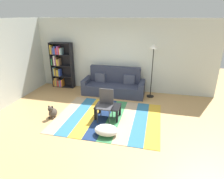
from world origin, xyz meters
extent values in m
plane|color=tan|center=(0.00, 0.00, 0.00)|extent=(14.00, 14.00, 0.00)
cube|color=silver|center=(0.00, 2.55, 1.35)|extent=(6.80, 0.10, 2.70)
cube|color=silver|center=(-3.40, 0.75, 1.35)|extent=(0.10, 5.50, 2.70)
cube|color=tan|center=(-1.24, 0.19, 0.01)|extent=(0.37, 2.36, 0.01)
cube|color=teal|center=(-0.88, 0.19, 0.01)|extent=(0.37, 2.36, 0.01)
cube|color=gold|center=(-0.51, 0.19, 0.01)|extent=(0.37, 2.36, 0.01)
cube|color=navy|center=(-0.14, 0.19, 0.01)|extent=(0.37, 2.36, 0.01)
cube|color=#387F4C|center=(0.23, 0.19, 0.01)|extent=(0.37, 2.36, 0.01)
cube|color=tan|center=(0.60, 0.19, 0.01)|extent=(0.37, 2.36, 0.01)
cube|color=teal|center=(0.97, 0.19, 0.01)|extent=(0.37, 2.36, 0.01)
cube|color=gold|center=(1.34, 0.19, 0.01)|extent=(0.37, 2.36, 0.01)
cube|color=#2D3347|center=(-0.21, 1.95, 0.20)|extent=(1.90, 0.80, 0.40)
cube|color=#2D3347|center=(-0.21, 2.25, 0.70)|extent=(1.90, 0.20, 0.60)
cube|color=#2D3347|center=(-1.25, 1.95, 0.28)|extent=(0.18, 0.80, 0.56)
cube|color=#2D3347|center=(0.83, 1.95, 0.28)|extent=(0.18, 0.80, 0.56)
cube|color=#42475B|center=(-0.76, 2.13, 0.56)|extent=(0.42, 0.19, 0.36)
cube|color=#42475B|center=(0.34, 2.13, 0.56)|extent=(0.42, 0.19, 0.36)
cube|color=black|center=(-2.82, 2.30, 0.90)|extent=(0.04, 0.28, 1.80)
cube|color=black|center=(-1.96, 2.30, 0.90)|extent=(0.04, 0.28, 1.80)
cube|color=black|center=(-2.39, 2.43, 0.90)|extent=(0.90, 0.01, 1.80)
cube|color=black|center=(-2.39, 2.30, 0.02)|extent=(0.86, 0.28, 0.02)
cube|color=black|center=(-2.39, 2.30, 0.46)|extent=(0.86, 0.28, 0.02)
cube|color=black|center=(-2.39, 2.30, 0.90)|extent=(0.86, 0.28, 0.02)
cube|color=black|center=(-2.39, 2.30, 1.34)|extent=(0.86, 0.28, 0.02)
cube|color=black|center=(-2.39, 2.30, 1.78)|extent=(0.86, 0.28, 0.02)
cube|color=orange|center=(-2.79, 2.27, 0.15)|extent=(0.03, 0.21, 0.25)
cube|color=#8C6647|center=(-2.76, 2.26, 0.20)|extent=(0.03, 0.18, 0.34)
cube|color=gold|center=(-2.72, 2.28, 0.20)|extent=(0.04, 0.21, 0.34)
cube|color=#8C6647|center=(-2.66, 2.27, 0.21)|extent=(0.05, 0.20, 0.37)
cube|color=red|center=(-2.60, 2.27, 0.15)|extent=(0.05, 0.21, 0.24)
cube|color=#668C99|center=(-2.54, 2.28, 0.16)|extent=(0.04, 0.23, 0.26)
cube|color=purple|center=(-2.48, 2.29, 0.16)|extent=(0.05, 0.25, 0.26)
cube|color=orange|center=(-2.43, 2.29, 0.17)|extent=(0.04, 0.23, 0.29)
cube|color=black|center=(-2.79, 2.28, 0.60)|extent=(0.03, 0.22, 0.26)
cube|color=#668C99|center=(-2.75, 2.29, 0.64)|extent=(0.04, 0.24, 0.35)
cube|color=gold|center=(-2.71, 2.26, 0.62)|extent=(0.03, 0.18, 0.30)
cube|color=#8C6647|center=(-2.66, 2.28, 0.61)|extent=(0.04, 0.23, 0.27)
cube|color=gold|center=(-2.61, 2.30, 0.60)|extent=(0.04, 0.25, 0.25)
cube|color=gold|center=(-2.56, 2.27, 0.59)|extent=(0.04, 0.21, 0.25)
cube|color=#334CB2|center=(-2.50, 2.27, 0.61)|extent=(0.05, 0.21, 0.29)
cube|color=green|center=(-2.78, 2.29, 1.04)|extent=(0.04, 0.23, 0.26)
cube|color=black|center=(-2.73, 2.26, 1.09)|extent=(0.04, 0.18, 0.36)
cube|color=silver|center=(-2.67, 2.26, 1.10)|extent=(0.05, 0.18, 0.39)
cube|color=purple|center=(-2.63, 2.26, 1.06)|extent=(0.03, 0.19, 0.29)
cube|color=#8C6647|center=(-2.59, 2.30, 1.08)|extent=(0.03, 0.25, 0.33)
cube|color=gold|center=(-2.54, 2.29, 1.03)|extent=(0.05, 0.23, 0.24)
cube|color=#8C6647|center=(-2.48, 2.27, 1.04)|extent=(0.05, 0.21, 0.27)
cube|color=gold|center=(-2.78, 2.26, 1.52)|extent=(0.05, 0.19, 0.35)
cube|color=#8C6647|center=(-2.72, 2.29, 1.50)|extent=(0.05, 0.24, 0.29)
cube|color=#334CB2|center=(-2.67, 2.26, 1.48)|extent=(0.05, 0.18, 0.25)
cube|color=#334CB2|center=(-2.61, 2.27, 1.51)|extent=(0.05, 0.20, 0.31)
cube|color=red|center=(-2.55, 2.27, 1.47)|extent=(0.05, 0.19, 0.24)
cube|color=purple|center=(-2.49, 2.29, 1.51)|extent=(0.05, 0.23, 0.32)
cube|color=red|center=(-2.43, 2.25, 1.49)|extent=(0.04, 0.16, 0.28)
cube|color=silver|center=(-2.38, 2.29, 1.47)|extent=(0.04, 0.23, 0.24)
cube|color=#668C99|center=(-2.33, 2.27, 1.48)|extent=(0.05, 0.20, 0.26)
cube|color=black|center=(0.03, 0.20, 0.37)|extent=(0.70, 0.50, 0.04)
cube|color=black|center=(-0.28, -0.01, 0.18)|extent=(0.06, 0.06, 0.34)
cube|color=black|center=(0.34, -0.01, 0.18)|extent=(0.06, 0.06, 0.34)
cube|color=black|center=(-0.28, 0.42, 0.18)|extent=(0.06, 0.06, 0.34)
cube|color=black|center=(0.34, 0.42, 0.18)|extent=(0.06, 0.06, 0.34)
ellipsoid|color=white|center=(0.21, -0.64, 0.13)|extent=(0.58, 0.44, 0.24)
ellipsoid|color=#473D33|center=(-1.54, -0.12, 0.13)|extent=(0.22, 0.30, 0.26)
sphere|color=#473D33|center=(-1.54, -0.23, 0.30)|extent=(0.15, 0.15, 0.15)
ellipsoid|color=black|center=(-1.54, -0.29, 0.29)|extent=(0.06, 0.07, 0.05)
ellipsoid|color=black|center=(-1.59, -0.21, 0.36)|extent=(0.05, 0.04, 0.08)
ellipsoid|color=black|center=(-1.48, -0.21, 0.36)|extent=(0.05, 0.04, 0.08)
sphere|color=#473D33|center=(-1.60, -0.26, 0.03)|extent=(0.06, 0.06, 0.06)
sphere|color=#473D33|center=(-1.48, -0.26, 0.03)|extent=(0.06, 0.06, 0.06)
cylinder|color=black|center=(1.15, 2.06, 0.01)|extent=(0.26, 0.26, 0.02)
cylinder|color=black|center=(1.15, 2.06, 0.89)|extent=(0.03, 0.03, 1.73)
cone|color=white|center=(1.15, 2.06, 1.83)|extent=(0.32, 0.32, 0.14)
cube|color=black|center=(-0.08, 0.27, 0.39)|extent=(0.12, 0.15, 0.02)
cube|color=#38383D|center=(0.00, 0.00, 0.44)|extent=(0.40, 0.40, 0.03)
cube|color=#38383D|center=(0.00, 0.18, 0.68)|extent=(0.40, 0.03, 0.44)
cylinder|color=#38383D|center=(-0.17, -0.17, 0.21)|extent=(0.02, 0.02, 0.42)
cylinder|color=#38383D|center=(0.17, -0.17, 0.21)|extent=(0.02, 0.02, 0.42)
cylinder|color=#38383D|center=(-0.17, 0.17, 0.21)|extent=(0.02, 0.02, 0.42)
cylinder|color=#38383D|center=(0.17, 0.17, 0.21)|extent=(0.02, 0.02, 0.42)
camera|label=1|loc=(1.30, -4.60, 2.79)|focal=31.04mm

